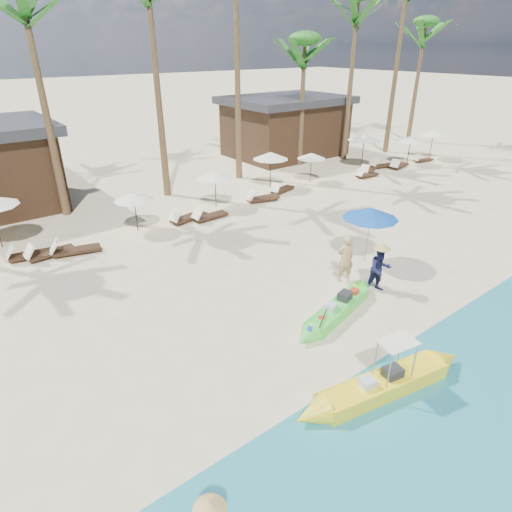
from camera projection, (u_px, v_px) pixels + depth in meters
ground at (311, 320)px, 13.36m from camera, size 240.00×240.00×0.00m
wet_sand_strip at (463, 420)px, 9.80m from camera, size 240.00×4.50×0.01m
green_canoe at (338, 309)px, 13.55m from camera, size 4.86×1.49×0.63m
yellow_canoe at (384, 384)px, 10.49m from camera, size 5.60×1.42×1.46m
tourist at (345, 259)px, 15.21m from camera, size 0.76×0.63×1.78m
vendor_green at (380, 269)px, 14.57m from camera, size 1.01×0.92×1.69m
blue_umbrella at (371, 213)px, 16.05m from camera, size 2.10×2.10×2.26m
lounger_4_left at (30, 254)px, 17.11m from camera, size 1.99×0.93×0.65m
lounger_4_right at (48, 252)px, 17.20m from camera, size 1.93×0.71×0.64m
resort_parasol_5 at (133, 197)px, 19.05m from camera, size 1.77×1.77×1.83m
lounger_5_left at (73, 249)px, 17.46m from camera, size 2.00×1.06×0.65m
resort_parasol_6 at (215, 175)px, 21.87m from camera, size 1.89×1.89×1.94m
lounger_6_left at (186, 217)px, 20.72m from camera, size 2.07×0.96×0.68m
lounger_6_right at (208, 216)px, 20.92m from camera, size 1.86×0.64×0.62m
resort_parasol_7 at (271, 156)px, 24.84m from camera, size 2.08×2.08×2.14m
lounger_7_left at (262, 197)px, 23.46m from camera, size 1.89×0.87×0.62m
lounger_7_right at (260, 198)px, 23.30m from camera, size 1.79×0.95×0.58m
resort_parasol_8 at (312, 156)px, 26.01m from camera, size 1.77×1.77×1.82m
lounger_8_left at (281, 189)px, 24.79m from camera, size 1.86×0.97×0.60m
resort_parasol_9 at (364, 137)px, 29.03m from camera, size 2.25×2.25×2.31m
lounger_9_left at (366, 175)px, 27.59m from camera, size 1.71×0.66×0.57m
lounger_9_right at (368, 170)px, 28.56m from camera, size 1.79×1.06×0.58m
resort_parasol_10 at (411, 139)px, 29.94m from camera, size 1.93×1.93×1.99m
lounger_10_left at (382, 165)px, 29.72m from camera, size 1.97×1.06×0.64m
lounger_10_right at (399, 165)px, 29.64m from camera, size 1.95×0.92×0.64m
resort_parasol_11 at (434, 133)px, 31.39m from camera, size 2.07×2.07×2.13m
lounger_11_left at (422, 159)px, 31.23m from camera, size 1.69×0.80×0.55m
palm_3 at (27, 22)px, 17.88m from camera, size 2.08×2.08×10.52m
palm_4 at (149, 4)px, 20.30m from camera, size 2.08×2.08×11.70m
palm_6 at (304, 56)px, 27.54m from camera, size 2.08×2.08×8.51m
palm_7 at (356, 23)px, 28.11m from camera, size 2.08×2.08×11.08m
palm_8 at (405, 5)px, 29.79m from camera, size 2.08×2.08×12.70m
palm_9 at (423, 40)px, 34.57m from camera, size 2.08×2.08×9.82m
pavilion_east at (285, 126)px, 32.46m from camera, size 8.80×6.60×4.30m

